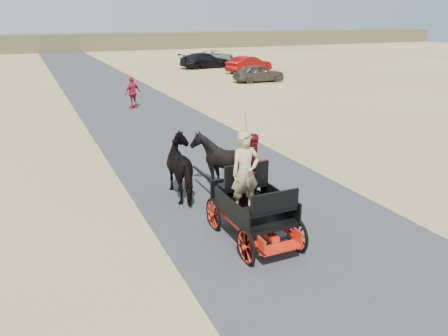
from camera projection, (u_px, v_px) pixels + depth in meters
name	position (u px, v px, depth m)	size (l,w,h in m)	color
ground	(294.00, 233.00, 10.22)	(140.00, 140.00, 0.00)	tan
road	(294.00, 233.00, 10.22)	(6.00, 140.00, 0.01)	#38383A
ridge_far	(59.00, 43.00, 63.14)	(140.00, 6.00, 2.40)	brown
carriage	(253.00, 224.00, 9.86)	(1.30, 2.40, 0.72)	black
horse_left	(185.00, 168.00, 12.07)	(0.91, 2.01, 1.70)	black
horse_right	(221.00, 162.00, 12.50)	(1.37, 1.54, 1.70)	black
driver_man	(245.00, 172.00, 9.41)	(0.66, 0.43, 1.80)	tan
passenger_woman	(254.00, 167.00, 10.12)	(0.77, 0.60, 1.58)	#660C0F
pedestrian	(133.00, 93.00, 23.81)	(1.01, 0.42, 1.73)	#A8132A
car_a	(259.00, 73.00, 33.61)	(1.59, 3.96, 1.35)	brown
car_b	(249.00, 64.00, 39.08)	(1.54, 4.43, 1.46)	maroon
car_c	(205.00, 60.00, 42.73)	(2.06, 5.06, 1.47)	black
car_d	(215.00, 56.00, 47.44)	(2.28, 4.95, 1.38)	#B2B2B7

